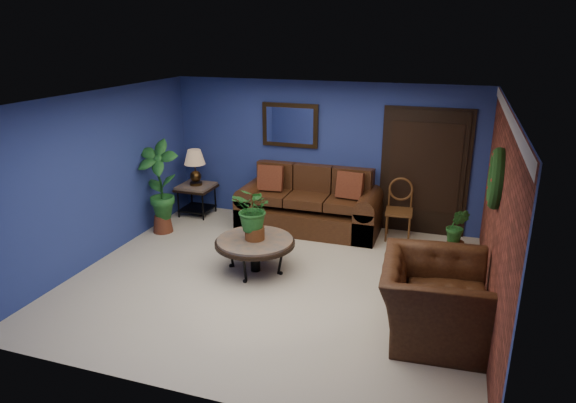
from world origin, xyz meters
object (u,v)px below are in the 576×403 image
(end_table, at_px, (197,192))
(side_chair, at_px, (400,205))
(coffee_table, at_px, (255,243))
(armchair, at_px, (434,299))
(sofa, at_px, (311,208))
(table_lamp, at_px, (195,163))

(end_table, distance_m, side_chair, 3.72)
(coffee_table, height_order, end_table, end_table)
(coffee_table, relative_size, armchair, 0.85)
(sofa, bearing_deg, end_table, -178.93)
(table_lamp, xyz_separation_m, armchair, (4.45, -2.73, -0.56))
(coffee_table, bearing_deg, sofa, 81.81)
(sofa, distance_m, table_lamp, 2.30)
(sofa, relative_size, end_table, 3.79)
(sofa, relative_size, table_lamp, 3.77)
(table_lamp, distance_m, side_chair, 3.75)
(end_table, relative_size, armchair, 0.47)
(coffee_table, distance_m, end_table, 2.68)
(coffee_table, height_order, table_lamp, table_lamp)
(coffee_table, xyz_separation_m, side_chair, (1.79, 1.94, 0.13))
(side_chair, distance_m, armchair, 2.90)
(coffee_table, bearing_deg, armchair, -18.92)
(table_lamp, bearing_deg, sofa, 1.07)
(end_table, xyz_separation_m, side_chair, (3.72, 0.07, 0.12))
(coffee_table, height_order, armchair, armchair)
(sofa, height_order, coffee_table, sofa)
(end_table, height_order, table_lamp, table_lamp)
(sofa, bearing_deg, side_chair, 1.25)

